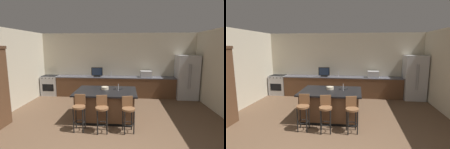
{
  "view_description": "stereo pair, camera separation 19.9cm",
  "coord_description": "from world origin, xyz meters",
  "views": [
    {
      "loc": [
        0.42,
        -2.99,
        2.23
      ],
      "look_at": [
        -0.08,
        3.16,
        1.24
      ],
      "focal_mm": 27.41,
      "sensor_mm": 36.0,
      "label": 1
    },
    {
      "loc": [
        0.62,
        -2.97,
        2.23
      ],
      "look_at": [
        -0.08,
        3.16,
        1.24
      ],
      "focal_mm": 27.41,
      "sensor_mm": 36.0,
      "label": 2
    }
  ],
  "objects": [
    {
      "name": "sink_faucet_island",
      "position": [
        0.2,
        2.09,
        1.01
      ],
      "size": [
        0.02,
        0.02,
        0.22
      ],
      "primitive_type": "cylinder",
      "color": "#B2B2B7",
      "rests_on": "kitchen_island"
    },
    {
      "name": "sink_faucet_back",
      "position": [
        -0.25,
        4.7,
        1.02
      ],
      "size": [
        0.02,
        0.02,
        0.24
      ],
      "primitive_type": "cylinder",
      "color": "#B2B2B7",
      "rests_on": "counter_back"
    },
    {
      "name": "bar_stool_center",
      "position": [
        -0.19,
        1.23,
        0.58
      ],
      "size": [
        0.34,
        0.36,
        0.97
      ],
      "rotation": [
        0.0,
        0.0,
        0.16
      ],
      "color": "brown",
      "rests_on": "ground_plane"
    },
    {
      "name": "tv_monitor",
      "position": [
        -0.88,
        4.55,
        1.1
      ],
      "size": [
        0.5,
        0.16,
        0.42
      ],
      "color": "black",
      "rests_on": "counter_back"
    },
    {
      "name": "kitchen_island",
      "position": [
        -0.18,
        2.09,
        0.46
      ],
      "size": [
        1.86,
        1.3,
        0.9
      ],
      "color": "black",
      "rests_on": "ground_plane"
    },
    {
      "name": "fruit_bowl",
      "position": [
        -0.23,
        2.24,
        0.94
      ],
      "size": [
        0.23,
        0.23,
        0.08
      ],
      "primitive_type": "cylinder",
      "color": "beige",
      "rests_on": "kitchen_island"
    },
    {
      "name": "range_oven",
      "position": [
        -3.09,
        4.6,
        0.46
      ],
      "size": [
        0.75,
        0.63,
        0.92
      ],
      "color": "#B7BABF",
      "rests_on": "ground_plane"
    },
    {
      "name": "bar_stool_left",
      "position": [
        -0.8,
        1.27,
        0.58
      ],
      "size": [
        0.34,
        0.34,
        0.97
      ],
      "rotation": [
        0.0,
        0.0,
        0.03
      ],
      "color": "brown",
      "rests_on": "ground_plane"
    },
    {
      "name": "wall_left",
      "position": [
        -3.57,
        2.49,
        1.43
      ],
      "size": [
        0.12,
        5.38,
        2.86
      ],
      "primitive_type": "cube",
      "color": "beige",
      "rests_on": "ground_plane"
    },
    {
      "name": "wall_back",
      "position": [
        0.0,
        4.98,
        1.43
      ],
      "size": [
        7.55,
        0.12,
        2.86
      ],
      "primitive_type": "cube",
      "color": "beige",
      "rests_on": "ground_plane"
    },
    {
      "name": "counter_back",
      "position": [
        -0.06,
        4.6,
        0.45
      ],
      "size": [
        5.3,
        0.62,
        0.9
      ],
      "color": "brown",
      "rests_on": "ground_plane"
    },
    {
      "name": "bar_stool_right",
      "position": [
        0.5,
        1.29,
        0.56
      ],
      "size": [
        0.35,
        0.36,
        0.94
      ],
      "rotation": [
        0.0,
        0.0,
        0.22
      ],
      "color": "brown",
      "rests_on": "ground_plane"
    },
    {
      "name": "refrigerator",
      "position": [
        3.03,
        4.51,
        0.94
      ],
      "size": [
        0.86,
        0.81,
        1.89
      ],
      "color": "#B7BABF",
      "rests_on": "ground_plane"
    },
    {
      "name": "microwave",
      "position": [
        1.31,
        4.6,
        1.04
      ],
      "size": [
        0.48,
        0.36,
        0.28
      ],
      "primitive_type": "cube",
      "color": "#B7BABF",
      "rests_on": "counter_back"
    },
    {
      "name": "tv_remote",
      "position": [
        0.26,
        2.31,
        0.91
      ],
      "size": [
        0.15,
        0.16,
        0.02
      ],
      "primitive_type": "cube",
      "rotation": [
        0.0,
        0.0,
        -0.72
      ],
      "color": "black",
      "rests_on": "kitchen_island"
    },
    {
      "name": "cell_phone",
      "position": [
        0.08,
        2.35,
        0.91
      ],
      "size": [
        0.08,
        0.15,
        0.01
      ],
      "primitive_type": "cube",
      "rotation": [
        0.0,
        0.0,
        -0.06
      ],
      "color": "black",
      "rests_on": "kitchen_island"
    }
  ]
}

